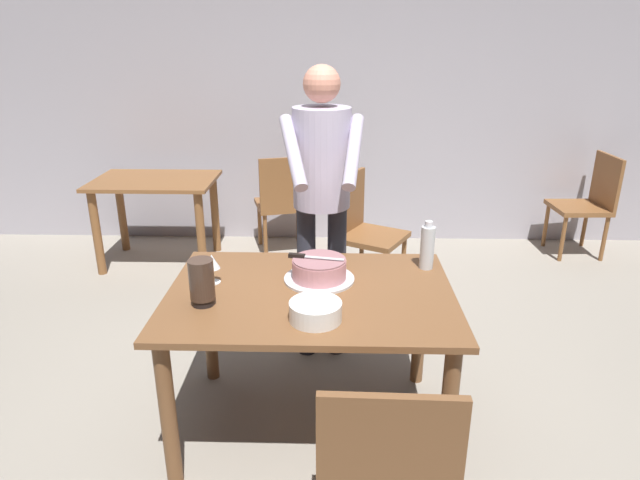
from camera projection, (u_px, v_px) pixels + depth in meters
ground_plane at (311, 424)px, 2.78m from camera, size 14.00×14.00×0.00m
back_wall at (323, 95)px, 4.94m from camera, size 10.00×0.12×2.70m
main_dining_table at (311, 314)px, 2.56m from camera, size 1.32×0.95×0.75m
cake_on_platter at (319, 270)px, 2.62m from camera, size 0.34×0.34×0.11m
cake_knife at (305, 256)px, 2.61m from camera, size 0.27×0.07×0.02m
plate_stack at (315, 311)px, 2.25m from camera, size 0.22×0.22×0.08m
wine_glass_near at (212, 263)px, 2.57m from camera, size 0.08×0.08×0.14m
water_bottle at (427, 247)px, 2.73m from camera, size 0.07×0.07×0.25m
hurricane_lamp at (202, 282)px, 2.36m from camera, size 0.11×0.11×0.21m
person_cutting_cake at (322, 185)px, 3.05m from camera, size 0.47×0.56×1.72m
chair_near_side at (385, 475)px, 1.81m from camera, size 0.45×0.45×0.90m
background_table at (156, 198)px, 4.59m from camera, size 1.00×0.70×0.74m
background_chair_0 at (364, 228)px, 4.14m from camera, size 0.60×0.60×0.90m
background_chair_1 at (283, 200)px, 4.82m from camera, size 0.54×0.54×0.90m
background_chair_2 at (588, 201)px, 4.80m from camera, size 0.46×0.46×0.90m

